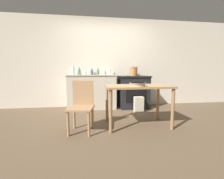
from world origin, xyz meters
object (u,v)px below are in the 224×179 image
at_px(flour_sack, 139,104).
at_px(cup_center_right, 104,73).
at_px(stove, 133,92).
at_px(bottle_left, 73,71).
at_px(work_table, 138,91).
at_px(bottle_center, 109,71).
at_px(mixing_bowl_large, 138,84).
at_px(cup_mid_right, 85,73).
at_px(stock_pot, 133,72).
at_px(bottle_far_left, 92,72).
at_px(bottle_center_left, 98,72).
at_px(chair, 82,105).
at_px(bottle_mid_left, 79,72).

relative_size(flour_sack, cup_center_right, 3.94).
distance_m(stove, bottle_left, 1.79).
height_order(work_table, bottle_center, bottle_center).
relative_size(mixing_bowl_large, cup_mid_right, 3.60).
xyz_separation_m(stock_pot, bottle_far_left, (-1.17, 0.16, -0.02)).
relative_size(stove, cup_center_right, 9.16).
distance_m(stove, bottle_center_left, 1.14).
bearing_deg(bottle_center, chair, -111.49).
relative_size(work_table, chair, 1.37).
xyz_separation_m(work_table, bottle_left, (-1.35, 1.62, 0.39)).
height_order(bottle_left, cup_mid_right, bottle_left).
height_order(flour_sack, cup_mid_right, cup_mid_right).
xyz_separation_m(chair, cup_center_right, (0.52, 1.42, 0.52)).
distance_m(mixing_bowl_large, bottle_mid_left, 2.11).
height_order(bottle_center, cup_mid_right, bottle_center).
relative_size(chair, cup_mid_right, 10.77).
bearing_deg(cup_center_right, bottle_left, 158.67).
height_order(stove, bottle_far_left, bottle_far_left).
bearing_deg(bottle_far_left, stove, -11.22).
bearing_deg(bottle_left, stove, -6.24).
bearing_deg(stock_pot, bottle_center_left, 177.99).
relative_size(mixing_bowl_large, cup_center_right, 2.94).
relative_size(flour_sack, stock_pot, 1.45).
relative_size(bottle_left, cup_mid_right, 3.70).
xyz_separation_m(stove, work_table, (-0.33, -1.44, 0.20)).
height_order(flour_sack, bottle_center, bottle_center).
bearing_deg(flour_sack, bottle_mid_left, 156.01).
bearing_deg(chair, bottle_left, 110.96).
height_order(stock_pot, bottle_center, bottle_center).
bearing_deg(work_table, bottle_center, 101.38).
xyz_separation_m(stock_pot, mixing_bowl_large, (-0.40, -1.69, -0.22)).
relative_size(work_table, cup_mid_right, 14.78).
relative_size(stove, mixing_bowl_large, 3.12).
xyz_separation_m(stove, bottle_far_left, (-1.16, 0.23, 0.55)).
bearing_deg(cup_mid_right, stove, -1.18).
relative_size(bottle_center_left, cup_mid_right, 2.32).
bearing_deg(bottle_far_left, mixing_bowl_large, -67.30).
height_order(stove, bottle_left, bottle_left).
height_order(chair, bottle_center_left, bottle_center_left).
bearing_deg(bottle_center_left, cup_mid_right, -167.64).
bearing_deg(bottle_mid_left, bottle_far_left, 11.18).
relative_size(stove, stock_pot, 3.38).
height_order(mixing_bowl_large, cup_center_right, cup_center_right).
bearing_deg(stove, chair, -130.69).
xyz_separation_m(bottle_left, cup_mid_right, (0.33, -0.16, -0.07)).
xyz_separation_m(bottle_mid_left, bottle_center_left, (0.52, -0.06, -0.01)).
bearing_deg(bottle_far_left, chair, -95.92).
xyz_separation_m(chair, bottle_left, (-0.33, 1.75, 0.59)).
bearing_deg(stove, bottle_far_left, 168.78).
height_order(flour_sack, bottle_center_left, bottle_center_left).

